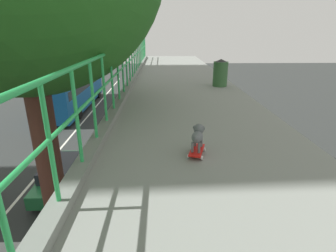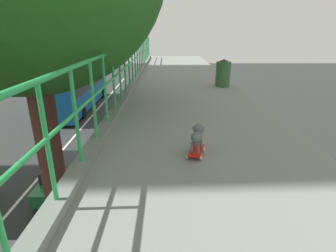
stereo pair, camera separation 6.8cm
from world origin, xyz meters
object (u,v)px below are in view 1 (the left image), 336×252
toy_skateboard (197,151)px  litter_bin (220,72)px  city_bus (74,89)px  small_dog (198,134)px  car_green_fifth (64,174)px

toy_skateboard → litter_bin: 4.98m
city_bus → toy_skateboard: bearing=-68.2°
city_bus → toy_skateboard: size_ratio=26.37×
city_bus → litter_bin: litter_bin is taller
city_bus → small_dog: 23.39m
small_dog → litter_bin: bearing=74.5°
toy_skateboard → litter_bin: size_ratio=0.55×
toy_skateboard → small_dog: small_dog is taller
car_green_fifth → toy_skateboard: (5.13, -7.86, 4.82)m
toy_skateboard → litter_bin: bearing=74.5°
toy_skateboard → litter_bin: (1.32, 4.78, 0.35)m
city_bus → litter_bin: bearing=-59.3°
litter_bin → toy_skateboard: bearing=-105.5°
toy_skateboard → car_green_fifth: bearing=123.1°
city_bus → toy_skateboard: (8.58, -21.46, 3.57)m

